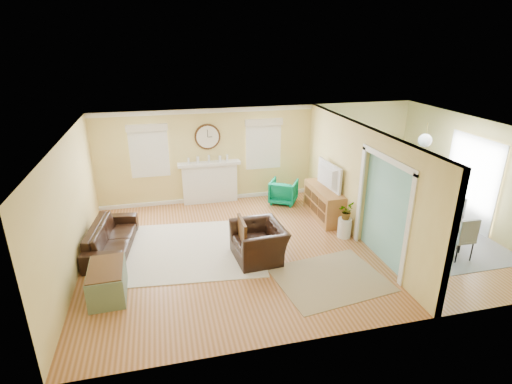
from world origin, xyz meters
TOP-DOWN VIEW (x-y plane):
  - floor at (0.00, 0.00)m, footprint 9.00×9.00m
  - wall_back at (0.00, 3.00)m, footprint 9.00×0.02m
  - wall_front at (0.00, -3.00)m, footprint 9.00×0.02m
  - wall_left at (-4.50, 0.00)m, footprint 0.02×6.00m
  - wall_right at (4.50, 0.00)m, footprint 0.02×6.00m
  - ceiling at (0.00, 0.00)m, footprint 9.00×6.00m
  - partition at (1.51, 0.28)m, footprint 0.17×6.00m
  - fireplace at (-1.50, 2.88)m, footprint 1.70×0.30m
  - wall_clock at (-1.50, 2.97)m, footprint 0.70×0.07m
  - window_left at (-3.05, 2.95)m, footprint 1.05×0.13m
  - window_right at (0.05, 2.95)m, footprint 1.05×0.13m
  - french_doors at (4.45, 0.00)m, footprint 0.06×1.70m
  - pendant at (3.00, 0.00)m, footprint 0.30×0.30m
  - rug_cream at (-2.28, 0.26)m, footprint 3.29×2.93m
  - rug_jute at (0.23, -1.53)m, footprint 2.22×1.91m
  - rug_grey at (3.15, -0.35)m, footprint 2.63×3.29m
  - sofa at (-3.94, 0.65)m, footprint 1.04×2.14m
  - eames_chair at (-0.91, -0.43)m, footprint 1.08×1.21m
  - green_chair at (0.48, 2.34)m, footprint 0.97×0.98m
  - trunk at (-3.85, -1.08)m, footprint 0.64×1.02m
  - credenza at (1.20, 1.16)m, footprint 0.54×1.58m
  - tv at (1.18, 1.16)m, footprint 0.24×1.15m
  - garden_stool at (1.24, 0.03)m, footprint 0.31×0.31m
  - potted_plant at (1.24, 0.03)m, footprint 0.46×0.46m
  - dining_table at (3.15, -0.35)m, footprint 1.15×1.77m
  - dining_chair_n at (3.09, 0.83)m, footprint 0.47×0.47m
  - dining_chair_s at (3.14, -1.43)m, footprint 0.44×0.44m
  - dining_chair_w at (2.57, -0.29)m, footprint 0.48×0.48m
  - dining_chair_e at (3.76, -0.34)m, footprint 0.48×0.48m

SIDE VIEW (x-z plane):
  - floor at x=0.00m, z-range 0.00..0.00m
  - rug_jute at x=0.23m, z-range 0.00..0.01m
  - rug_grey at x=3.15m, z-range 0.00..0.01m
  - rug_cream at x=-2.28m, z-range 0.00..0.02m
  - garden_stool at x=1.24m, z-range 0.00..0.46m
  - trunk at x=-3.85m, z-range 0.00..0.58m
  - dining_table at x=3.15m, z-range 0.00..0.58m
  - sofa at x=-3.94m, z-range 0.00..0.60m
  - green_chair at x=0.48m, z-range 0.00..0.66m
  - eames_chair at x=-0.91m, z-range 0.00..0.73m
  - credenza at x=1.20m, z-range 0.00..0.80m
  - dining_chair_e at x=3.76m, z-range 0.08..0.96m
  - dining_chair_w at x=2.57m, z-range 0.08..1.01m
  - dining_chair_s at x=3.14m, z-range 0.08..1.04m
  - dining_chair_n at x=3.09m, z-range 0.09..1.09m
  - fireplace at x=-1.50m, z-range 0.01..1.18m
  - potted_plant at x=1.24m, z-range 0.46..0.85m
  - french_doors at x=4.45m, z-range 0.00..2.20m
  - tv at x=1.18m, z-range 0.80..1.46m
  - wall_back at x=0.00m, z-range 0.00..2.60m
  - wall_front at x=0.00m, z-range 0.00..2.60m
  - wall_left at x=-4.50m, z-range 0.00..2.60m
  - wall_right at x=4.50m, z-range 0.00..2.60m
  - partition at x=1.51m, z-range 0.06..2.66m
  - window_left at x=-3.05m, z-range 0.95..2.37m
  - window_right at x=0.05m, z-range 0.95..2.37m
  - wall_clock at x=-1.50m, z-range 1.50..2.20m
  - pendant at x=3.00m, z-range 1.93..2.48m
  - ceiling at x=0.00m, z-range 2.59..2.61m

